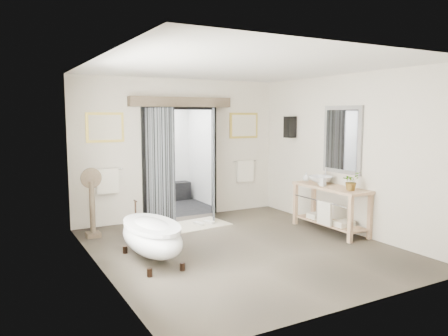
{
  "coord_description": "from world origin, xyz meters",
  "views": [
    {
      "loc": [
        -3.6,
        -5.9,
        2.15
      ],
      "look_at": [
        0.0,
        0.6,
        1.25
      ],
      "focal_mm": 35.0,
      "sensor_mm": 36.0,
      "label": 1
    }
  ],
  "objects_px": {
    "clawfoot_tub": "(152,236)",
    "vanity": "(330,205)",
    "basin": "(320,180)",
    "rug": "(197,225)"
  },
  "relations": [
    {
      "from": "rug",
      "to": "basin",
      "type": "relative_size",
      "value": 2.62
    },
    {
      "from": "vanity",
      "to": "rug",
      "type": "bearing_deg",
      "value": 140.23
    },
    {
      "from": "clawfoot_tub",
      "to": "vanity",
      "type": "distance_m",
      "value": 3.46
    },
    {
      "from": "clawfoot_tub",
      "to": "rug",
      "type": "distance_m",
      "value": 2.25
    },
    {
      "from": "clawfoot_tub",
      "to": "basin",
      "type": "xyz_separation_m",
      "value": [
        3.46,
        0.28,
        0.54
      ]
    },
    {
      "from": "basin",
      "to": "clawfoot_tub",
      "type": "bearing_deg",
      "value": -177.99
    },
    {
      "from": "vanity",
      "to": "rug",
      "type": "distance_m",
      "value": 2.59
    },
    {
      "from": "vanity",
      "to": "rug",
      "type": "xyz_separation_m",
      "value": [
        -1.96,
        1.63,
        -0.5
      ]
    },
    {
      "from": "vanity",
      "to": "basin",
      "type": "height_order",
      "value": "basin"
    },
    {
      "from": "vanity",
      "to": "basin",
      "type": "distance_m",
      "value": 0.51
    }
  ]
}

